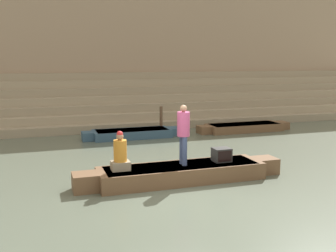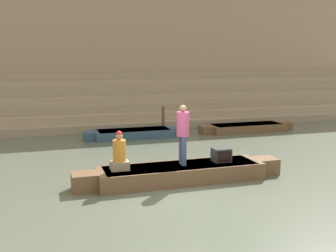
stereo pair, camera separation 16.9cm
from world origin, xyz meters
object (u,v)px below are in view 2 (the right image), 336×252
Objects in this scene: rowboat_main at (181,173)px; moored_boat_distant at (134,133)px; tv_set at (221,155)px; moored_boat_shore at (246,127)px; mooring_post at (163,120)px; person_standing at (183,131)px; person_rowing at (119,154)px.

moored_boat_distant is at bearing 90.24° from rowboat_main.
tv_set reaches higher than rowboat_main.
mooring_post is (-3.89, 0.71, 0.43)m from moored_boat_shore.
person_standing is at bearing -102.63° from mooring_post.
person_rowing is (-1.70, 0.05, 0.63)m from rowboat_main.
person_rowing is 0.84× the size of mooring_post.
rowboat_main is 1.27× the size of moored_boat_shore.
moored_boat_shore is 3.98m from mooring_post.
mooring_post is at bearing 75.48° from person_rowing.
rowboat_main is at bearing 9.27° from person_rowing.
mooring_post is at bearing 172.36° from moored_boat_shore.
person_rowing is 6.76m from moored_boat_distant.
moored_boat_shore is at bearing 50.56° from rowboat_main.
rowboat_main is 7.31m from mooring_post.
tv_set is at bearing -121.42° from moored_boat_shore.
tv_set is 0.40× the size of mooring_post.
rowboat_main is at bearing -176.79° from tv_set.
rowboat_main is at bearing -103.00° from mooring_post.
moored_boat_distant is (0.13, 6.52, -0.05)m from rowboat_main.
mooring_post reaches higher than moored_boat_distant.
tv_set is 0.11× the size of moored_boat_distant.
mooring_post reaches higher than tv_set.
moored_boat_distant is (-1.09, 6.49, -0.46)m from tv_set.
person_rowing reaches higher than tv_set.
person_standing is 0.39× the size of moored_boat_distant.
person_standing is 1.84m from person_rowing.
person_standing is at bearing 39.36° from rowboat_main.
moored_boat_shore is at bearing 2.70° from moored_boat_distant.
person_standing is 1.39m from tv_set.
person_standing is 0.36× the size of moored_boat_shore.
person_rowing is at bearing -178.37° from tv_set.
mooring_post is (1.64, 7.11, 0.38)m from rowboat_main.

